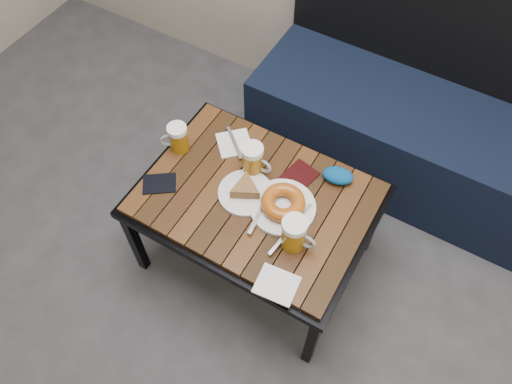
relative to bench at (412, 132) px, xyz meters
The scene contains 12 objects.
bench is the anchor object (origin of this frame).
cafe_table 0.85m from the bench, 115.47° to the right, with size 0.84×0.62×0.47m.
beer_mug_left 1.04m from the bench, 135.48° to the right, with size 0.11×0.10×0.12m.
beer_mug_centre 0.83m from the bench, 122.95° to the right, with size 0.12×0.08×0.13m.
beer_mug_right 0.91m from the bench, 100.36° to the right, with size 0.12×0.08×0.14m.
plate_pie 0.89m from the bench, 117.46° to the right, with size 0.20×0.20×0.06m.
plate_bagel 0.82m from the bench, 108.60° to the right, with size 0.23×0.31×0.06m.
napkin_left 0.83m from the bench, 133.08° to the right, with size 0.18×0.18×0.01m.
napkin_right 1.04m from the bench, 97.39° to the right, with size 0.14×0.12×0.01m.
passport_navy 1.14m from the bench, 127.94° to the right, with size 0.09×0.12×0.01m, color black.
passport_burgundy 0.70m from the bench, 113.71° to the right, with size 0.10×0.14×0.01m, color black.
knit_pouch 0.60m from the bench, 104.50° to the right, with size 0.11×0.07×0.05m, color navy.
Camera 1 is at (0.42, 0.17, 1.97)m, focal length 35.00 mm.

